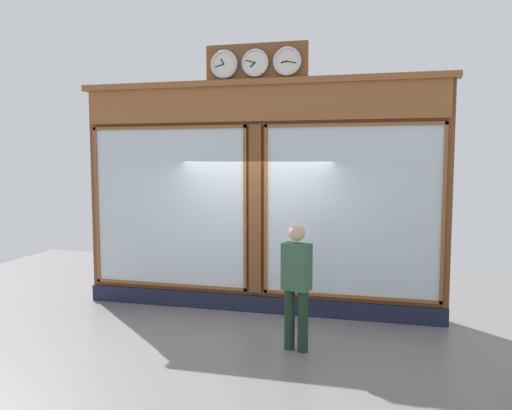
# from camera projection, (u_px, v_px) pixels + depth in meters

# --- Properties ---
(ground_plane) EXTENTS (14.00, 14.00, 0.00)m
(ground_plane) POSITION_uv_depth(u_px,v_px,m) (195.00, 384.00, 5.69)
(ground_plane) COLOR slate
(shop_facade) EXTENTS (6.16, 0.42, 4.38)m
(shop_facade) POSITION_uv_depth(u_px,v_px,m) (258.00, 196.00, 8.34)
(shop_facade) COLOR brown
(shop_facade) RESTS_ON ground_plane
(pedestrian) EXTENTS (0.41, 0.32, 1.69)m
(pedestrian) POSITION_uv_depth(u_px,v_px,m) (296.00, 281.00, 6.63)
(pedestrian) COLOR #1C2F21
(pedestrian) RESTS_ON ground_plane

